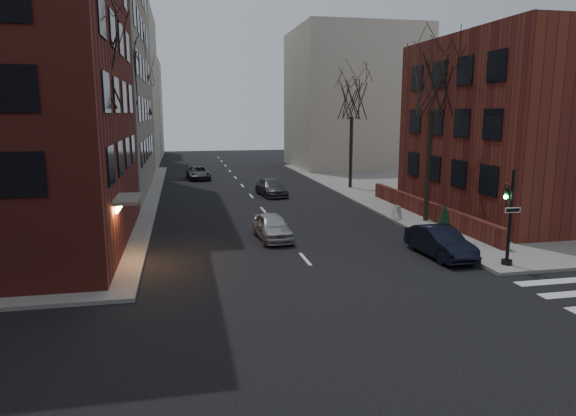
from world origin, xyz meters
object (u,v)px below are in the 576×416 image
at_px(car_lane_far, 198,173).
at_px(evergreen_shrub, 444,222).
at_px(tree_left_a, 92,63).
at_px(tree_left_b, 122,74).
at_px(traffic_signal, 508,224).
at_px(tree_left_c, 139,95).
at_px(streetlamp_near, 130,151).
at_px(car_lane_silver, 272,227).
at_px(tree_right_b, 352,99).
at_px(parked_sedan, 440,242).
at_px(streetlamp_far, 150,136).
at_px(tree_right_a, 432,84).
at_px(sandwich_board, 397,212).
at_px(car_lane_gray, 271,188).

xyz_separation_m(car_lane_far, evergreen_shrub, (10.99, -28.25, 0.50)).
distance_m(tree_left_a, tree_left_b, 12.01).
relative_size(traffic_signal, tree_left_c, 0.41).
distance_m(tree_left_a, streetlamp_near, 9.07).
xyz_separation_m(traffic_signal, car_lane_silver, (-8.74, 6.88, -1.24)).
distance_m(tree_left_b, tree_right_b, 18.64).
relative_size(traffic_signal, parked_sedan, 0.97).
distance_m(tree_left_c, streetlamp_far, 4.33).
bearing_deg(traffic_signal, tree_left_c, 118.36).
relative_size(tree_right_a, parked_sedan, 2.35).
distance_m(traffic_signal, streetlamp_near, 20.86).
relative_size(streetlamp_near, parked_sedan, 1.52).
height_order(tree_right_b, sandwich_board, tree_right_b).
distance_m(streetlamp_near, streetlamp_far, 20.00).
bearing_deg(tree_left_b, streetlamp_near, -81.47).
height_order(traffic_signal, streetlamp_near, streetlamp_near).
distance_m(streetlamp_far, evergreen_shrub, 32.93).
bearing_deg(tree_left_b, streetlamp_far, 87.85).
bearing_deg(evergreen_shrub, tree_right_a, 72.95).
bearing_deg(traffic_signal, tree_right_a, 84.53).
bearing_deg(streetlamp_near, tree_left_b, 98.53).
height_order(tree_left_b, tree_right_a, tree_left_b).
relative_size(tree_left_b, tree_right_b, 1.18).
relative_size(parked_sedan, evergreen_shrub, 2.11).
bearing_deg(tree_left_b, traffic_signal, -45.46).
height_order(streetlamp_near, parked_sedan, streetlamp_near).
bearing_deg(tree_left_a, sandwich_board, 16.53).
bearing_deg(tree_right_a, tree_left_b, 155.56).
xyz_separation_m(tree_left_b, car_lane_silver, (8.00, -10.12, -8.25)).
bearing_deg(car_lane_far, traffic_signal, -74.57).
relative_size(tree_left_a, car_lane_far, 2.27).
xyz_separation_m(parked_sedan, sandwich_board, (1.24, 7.65, -0.12)).
xyz_separation_m(traffic_signal, tree_left_a, (-16.74, 5.01, 6.56)).
bearing_deg(car_lane_silver, traffic_signal, -41.10).
distance_m(car_lane_gray, evergreen_shrub, 17.76).
distance_m(traffic_signal, tree_right_a, 10.92).
xyz_separation_m(car_lane_silver, car_lane_gray, (2.38, 14.03, -0.03)).
relative_size(tree_left_a, sandwich_board, 12.54).
bearing_deg(streetlamp_near, parked_sedan, -37.32).
height_order(tree_left_a, sandwich_board, tree_left_a).
bearing_deg(car_lane_gray, tree_right_b, 9.54).
bearing_deg(tree_left_c, tree_left_a, -90.00).
relative_size(streetlamp_near, evergreen_shrub, 3.19).
relative_size(car_lane_far, evergreen_shrub, 2.30).
distance_m(tree_left_c, evergreen_shrub, 32.09).
relative_size(tree_right_a, streetlamp_near, 1.55).
bearing_deg(car_lane_gray, evergreen_shrub, -77.80).
xyz_separation_m(traffic_signal, parked_sedan, (-1.88, 2.14, -1.23)).
bearing_deg(tree_left_c, tree_left_b, -90.00).
bearing_deg(tree_right_a, sandwich_board, 152.62).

